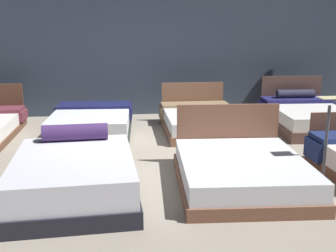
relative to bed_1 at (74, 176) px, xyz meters
The scene contains 8 objects.
ground_plane 1.89m from the bed_1, 55.80° to the left, with size 18.00×18.00×0.02m, color gray.
showroom_back_wall 5.09m from the bed_1, 77.54° to the left, with size 18.00×0.06×3.50m, color #333D4C.
bed_1 is the anchor object (origin of this frame).
bed_2 2.15m from the bed_1, ahead, with size 1.75×2.07×0.92m.
bed_5 2.99m from the bed_1, 89.85° to the left, with size 1.62×2.05×0.49m.
bed_6 3.70m from the bed_1, 54.45° to the left, with size 1.50×1.98×0.86m.
bed_7 5.28m from the bed_1, 34.35° to the left, with size 1.57×2.14×0.97m.
price_sign 3.23m from the bed_1, ahead, with size 0.28×0.24×1.19m.
Camera 1 is at (-0.44, -6.36, 2.09)m, focal length 43.72 mm.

